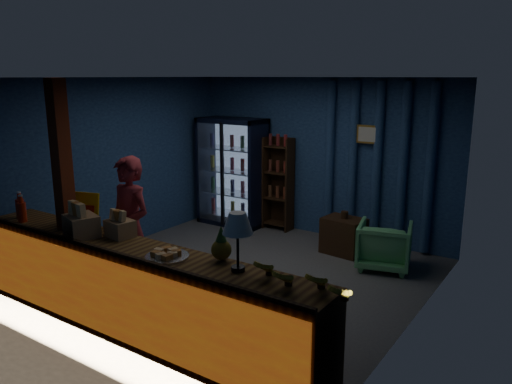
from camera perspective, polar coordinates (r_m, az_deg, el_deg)
ground at (r=6.84m, az=-1.46°, el=-9.37°), size 4.60×4.60×0.00m
room_walls at (r=6.41m, az=-1.55°, el=3.70°), size 4.60×4.60×4.60m
counter at (r=5.35m, az=-13.69°, el=-10.89°), size 4.40×0.57×0.99m
support_post at (r=5.89m, az=-20.98°, el=-0.71°), size 0.16×0.16×2.60m
beverage_cooler at (r=8.94m, az=-2.44°, el=2.28°), size 1.20×0.62×1.90m
bottle_shelf at (r=8.62m, az=2.67°, el=0.91°), size 0.50×0.28×1.60m
curtain_folds at (r=7.87m, az=13.66°, el=3.12°), size 1.74×0.14×2.50m
framed_picture at (r=7.82m, az=12.69°, el=6.44°), size 0.36×0.04×0.28m
shopkeeper at (r=6.05m, az=-14.18°, el=-4.14°), size 0.67×0.48×1.73m
green_chair at (r=7.17m, az=14.45°, el=-5.94°), size 0.86×0.87×0.65m
side_table at (r=7.64m, az=9.99°, el=-4.93°), size 0.64×0.50×0.65m
yellow_sign at (r=6.08m, az=-19.39°, el=-1.75°), size 0.47×0.22×0.37m
soda_bottles at (r=6.52m, az=-25.27°, el=-1.79°), size 0.27×0.18×0.32m
snack_box_left at (r=5.62m, az=-19.34°, el=-3.49°), size 0.43×0.39×0.38m
snack_box_centre at (r=5.49m, az=-15.27°, el=-3.90°), size 0.31×0.27×0.30m
pastry_tray at (r=4.80m, az=-10.12°, el=-7.14°), size 0.42×0.42×0.07m
banana_bunches at (r=4.08m, az=5.36°, el=-9.89°), size 0.97×0.28×0.16m
table_lamp at (r=4.30m, az=-2.11°, el=-3.86°), size 0.27×0.27×0.53m
pineapple at (r=4.63m, az=-3.99°, el=-6.24°), size 0.19×0.19×0.33m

